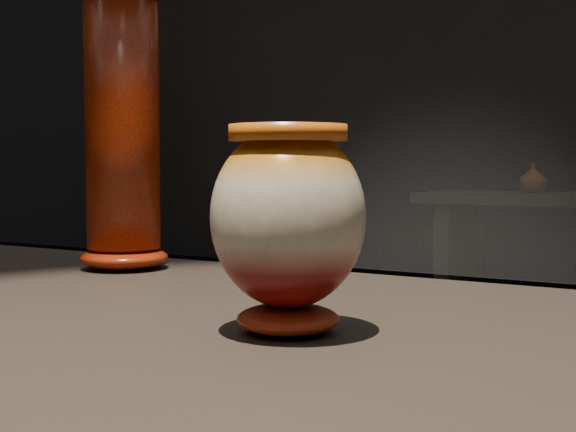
% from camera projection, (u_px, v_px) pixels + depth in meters
% --- Properties ---
extents(main_vase, '(0.16, 0.16, 0.20)m').
position_uv_depth(main_vase, '(288.00, 220.00, 0.77)').
color(main_vase, '#6B0B09').
rests_on(main_vase, display_plinth).
extents(tall_vase, '(0.18, 0.18, 0.43)m').
position_uv_depth(tall_vase, '(123.00, 135.00, 1.23)').
color(tall_vase, '#A7310B').
rests_on(tall_vase, display_plinth).
extents(back_vase_left, '(0.20, 0.20, 0.15)m').
position_uv_depth(back_vase_left, '(533.00, 178.00, 4.12)').
color(back_vase_left, '#944315').
rests_on(back_vase_left, back_shelf).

